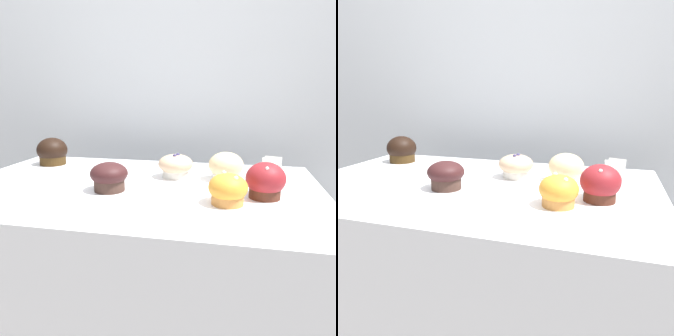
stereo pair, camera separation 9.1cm
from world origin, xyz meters
TOP-DOWN VIEW (x-y plane):
  - wall_back at (0.00, 0.60)m, footprint 3.20×0.10m
  - display_counter at (0.00, 0.00)m, footprint 1.00×0.64m
  - muffin_front_center at (-0.37, 0.19)m, footprint 0.10×0.10m
  - muffin_back_left at (0.25, -0.11)m, footprint 0.09×0.09m
  - muffin_back_right at (-0.05, -0.07)m, footprint 0.10×0.10m
  - muffin_front_left at (0.34, -0.05)m, footprint 0.09×0.09m
  - muffin_front_right at (0.24, 0.10)m, footprint 0.10×0.10m
  - muffin_back_center at (0.09, 0.10)m, footprint 0.10×0.10m
  - price_card at (0.37, 0.16)m, footprint 0.06×0.05m

SIDE VIEW (x-z plane):
  - display_counter at x=0.00m, z-range 0.00..0.92m
  - wall_back at x=0.00m, z-range 0.00..1.80m
  - price_card at x=0.37m, z-range 0.92..0.98m
  - muffin_back_left at x=0.25m, z-range 0.92..0.99m
  - muffin_back_center at x=0.09m, z-range 0.92..0.99m
  - muffin_back_right at x=-0.05m, z-range 0.92..0.99m
  - muffin_front_right at x=0.24m, z-range 0.92..1.00m
  - muffin_front_left at x=0.34m, z-range 0.92..1.00m
  - muffin_front_center at x=-0.37m, z-range 0.92..1.01m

